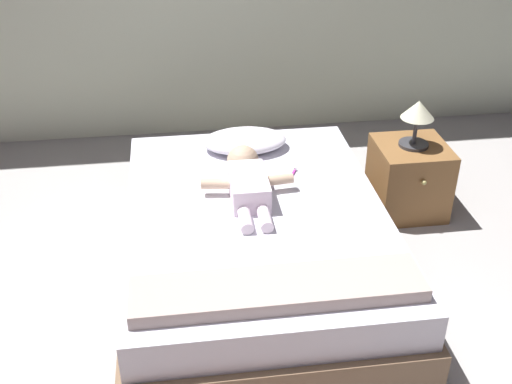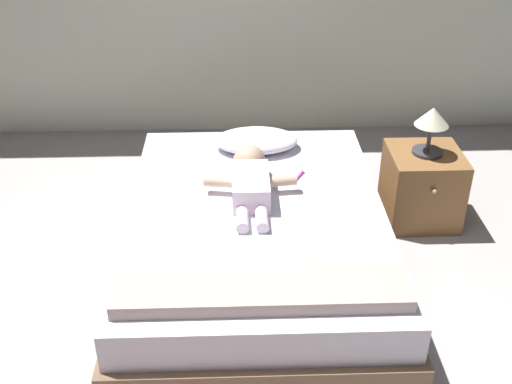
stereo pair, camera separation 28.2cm
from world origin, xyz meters
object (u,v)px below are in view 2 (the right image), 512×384
object	(u,v)px
nightstand	(422,186)
lamp	(432,122)
baby	(250,180)
toothbrush	(299,176)
bed	(256,241)
pillow	(256,140)

from	to	relation	value
nightstand	lamp	distance (m)	0.43
baby	nightstand	size ratio (longest dim) A/B	1.51
nightstand	toothbrush	bearing A→B (deg)	-166.69
toothbrush	lamp	size ratio (longest dim) A/B	0.50
toothbrush	lamp	xyz separation A→B (m)	(0.78, 0.18, 0.24)
baby	nightstand	world-z (taller)	baby
toothbrush	lamp	distance (m)	0.84
toothbrush	lamp	bearing A→B (deg)	13.31
bed	pillow	distance (m)	0.74
baby	toothbrush	world-z (taller)	baby
nightstand	baby	bearing A→B (deg)	-162.82
baby	pillow	bearing A→B (deg)	84.53
pillow	lamp	distance (m)	1.04
bed	pillow	world-z (taller)	pillow
lamp	baby	bearing A→B (deg)	-162.81
pillow	bed	bearing A→B (deg)	-92.01
nightstand	lamp	xyz separation A→B (m)	(0.00, 0.00, 0.43)
bed	nightstand	xyz separation A→B (m)	(1.03, 0.50, 0.03)
nightstand	pillow	bearing A→B (deg)	169.51
lamp	pillow	bearing A→B (deg)	169.51
pillow	toothbrush	distance (m)	0.44
toothbrush	pillow	bearing A→B (deg)	121.62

